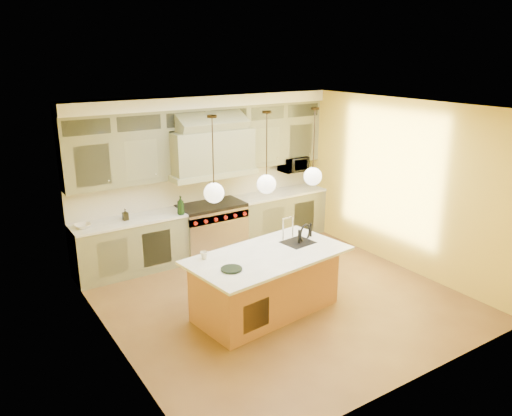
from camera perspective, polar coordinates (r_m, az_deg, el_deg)
floor at (r=7.82m, az=2.53°, el=-10.17°), size 5.00×5.00×0.00m
ceiling at (r=6.97m, az=2.86°, el=11.46°), size 5.00×5.00×0.00m
wall_back at (r=9.34m, az=-6.28°, el=3.89°), size 5.00×0.00×5.00m
wall_front at (r=5.56m, az=17.92°, el=-6.50°), size 5.00×0.00×5.00m
wall_left at (r=6.23m, az=-16.43°, el=-3.74°), size 0.00×5.00×5.00m
wall_right at (r=8.90m, az=15.92°, el=2.64°), size 0.00×5.00×5.00m
back_cabinetry at (r=9.11m, az=-5.51°, el=3.44°), size 5.00×0.77×2.90m
range at (r=9.31m, az=-5.09°, el=-2.32°), size 1.20×0.74×0.96m
kitchen_island at (r=7.22m, az=1.17°, el=-8.42°), size 2.40×1.48×1.35m
counter_stool at (r=7.58m, az=6.48°, el=-5.61°), size 0.53×0.53×1.17m
microwave at (r=10.14m, az=4.29°, el=5.03°), size 0.54×0.37×0.30m
oil_bottle_a at (r=8.64m, az=-8.61°, el=0.30°), size 0.14×0.14×0.33m
oil_bottle_b at (r=8.56m, az=-14.71°, el=-0.74°), size 0.09×0.09×0.19m
fruit_bowl at (r=8.41m, az=-19.19°, el=-1.95°), size 0.28×0.28×0.06m
cup at (r=6.87m, az=-5.95°, el=-5.40°), size 0.12×0.12×0.10m
pendant_left at (r=6.31m, az=-4.83°, el=1.99°), size 0.26×0.26×1.11m
pendant_center at (r=6.71m, az=1.20°, el=2.99°), size 0.26×0.26×1.11m
pendant_right at (r=7.18m, az=6.51°, el=3.84°), size 0.26×0.26×1.11m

